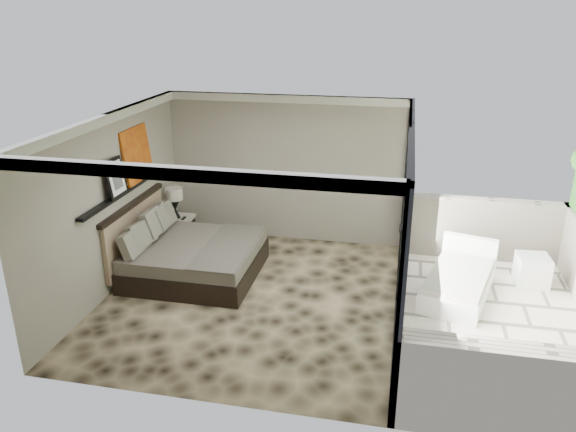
% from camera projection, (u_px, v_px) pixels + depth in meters
% --- Properties ---
extents(floor, '(5.00, 5.00, 0.00)m').
position_uv_depth(floor, '(252.00, 298.00, 8.82)').
color(floor, black).
rests_on(floor, ground).
extents(ceiling, '(4.50, 5.00, 0.02)m').
position_uv_depth(ceiling, '(248.00, 121.00, 7.83)').
color(ceiling, silver).
rests_on(ceiling, back_wall).
extents(back_wall, '(4.50, 0.02, 2.80)m').
position_uv_depth(back_wall, '(285.00, 169.00, 10.60)').
color(back_wall, gray).
rests_on(back_wall, floor).
extents(left_wall, '(0.02, 5.00, 2.80)m').
position_uv_depth(left_wall, '(112.00, 204.00, 8.76)').
color(left_wall, gray).
rests_on(left_wall, floor).
extents(glass_wall, '(0.08, 5.00, 2.80)m').
position_uv_depth(glass_wall, '(404.00, 226.00, 7.89)').
color(glass_wall, white).
rests_on(glass_wall, floor).
extents(terrace_slab, '(3.00, 5.00, 0.12)m').
position_uv_depth(terrace_slab, '(502.00, 327.00, 8.11)').
color(terrace_slab, beige).
rests_on(terrace_slab, ground).
extents(picture_ledge, '(0.12, 2.20, 0.05)m').
position_uv_depth(picture_ledge, '(118.00, 196.00, 8.80)').
color(picture_ledge, black).
rests_on(picture_ledge, left_wall).
extents(bed, '(2.13, 2.06, 1.18)m').
position_uv_depth(bed, '(189.00, 255.00, 9.47)').
color(bed, black).
rests_on(bed, floor).
extents(nightstand, '(0.53, 0.53, 0.48)m').
position_uv_depth(nightstand, '(181.00, 230.00, 10.81)').
color(nightstand, black).
rests_on(nightstand, floor).
extents(table_lamp, '(0.32, 0.32, 0.59)m').
position_uv_depth(table_lamp, '(175.00, 199.00, 10.53)').
color(table_lamp, black).
rests_on(table_lamp, nightstand).
extents(abstract_canvas, '(0.13, 0.90, 0.90)m').
position_uv_depth(abstract_canvas, '(137.00, 154.00, 9.36)').
color(abstract_canvas, '#C04A10').
rests_on(abstract_canvas, picture_ledge).
extents(framed_print, '(0.11, 0.50, 0.60)m').
position_uv_depth(framed_print, '(115.00, 178.00, 8.61)').
color(framed_print, black).
rests_on(framed_print, picture_ledge).
extents(ottoman, '(0.53, 0.53, 0.50)m').
position_uv_depth(ottoman, '(532.00, 270.00, 9.17)').
color(ottoman, silver).
rests_on(ottoman, terrace_slab).
extents(lounger, '(1.31, 1.94, 0.69)m').
position_uv_depth(lounger, '(459.00, 281.00, 8.87)').
color(lounger, white).
rests_on(lounger, terrace_slab).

